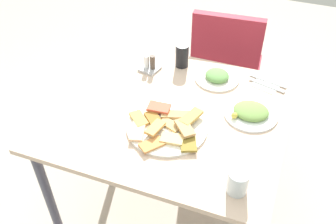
# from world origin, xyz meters

# --- Properties ---
(ground_plane) EXTENTS (6.00, 6.00, 0.00)m
(ground_plane) POSITION_xyz_m (0.00, 0.00, 0.00)
(ground_plane) COLOR #BEB4A7
(dining_table) EXTENTS (1.04, 0.90, 0.75)m
(dining_table) POSITION_xyz_m (0.00, 0.00, 0.66)
(dining_table) COLOR beige
(dining_table) RESTS_ON ground_plane
(dining_chair) EXTENTS (0.45, 0.46, 0.91)m
(dining_chair) POSITION_xyz_m (0.10, 0.76, 0.52)
(dining_chair) COLOR maroon
(dining_chair) RESTS_ON ground_plane
(pide_platter) EXTENTS (0.36, 0.36, 0.04)m
(pide_platter) POSITION_xyz_m (0.03, -0.11, 0.76)
(pide_platter) COLOR white
(pide_platter) RESTS_ON dining_table
(salad_plate_greens) EXTENTS (0.24, 0.24, 0.04)m
(salad_plate_greens) POSITION_xyz_m (0.35, 0.10, 0.76)
(salad_plate_greens) COLOR white
(salad_plate_greens) RESTS_ON dining_table
(salad_plate_rice) EXTENTS (0.22, 0.22, 0.04)m
(salad_plate_rice) POSITION_xyz_m (0.14, 0.30, 0.76)
(salad_plate_rice) COLOR white
(salad_plate_rice) RESTS_ON dining_table
(soda_can) EXTENTS (0.09, 0.09, 0.12)m
(soda_can) POSITION_xyz_m (-0.06, 0.35, 0.81)
(soda_can) COLOR black
(soda_can) RESTS_ON dining_table
(drinking_glass) EXTENTS (0.08, 0.08, 0.10)m
(drinking_glass) POSITION_xyz_m (0.38, -0.33, 0.80)
(drinking_glass) COLOR silver
(drinking_glass) RESTS_ON dining_table
(paper_napkin) EXTENTS (0.15, 0.15, 0.00)m
(paper_napkin) POSITION_xyz_m (0.39, 0.35, 0.75)
(paper_napkin) COLOR white
(paper_napkin) RESTS_ON dining_table
(fork) EXTENTS (0.18, 0.07, 0.00)m
(fork) POSITION_xyz_m (0.39, 0.33, 0.75)
(fork) COLOR silver
(fork) RESTS_ON paper_napkin
(spoon) EXTENTS (0.19, 0.06, 0.00)m
(spoon) POSITION_xyz_m (0.39, 0.37, 0.75)
(spoon) COLOR silver
(spoon) RESTS_ON paper_napkin
(condiment_caddy) EXTENTS (0.11, 0.11, 0.09)m
(condiment_caddy) POSITION_xyz_m (-0.20, 0.26, 0.78)
(condiment_caddy) COLOR #B2B2B7
(condiment_caddy) RESTS_ON dining_table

